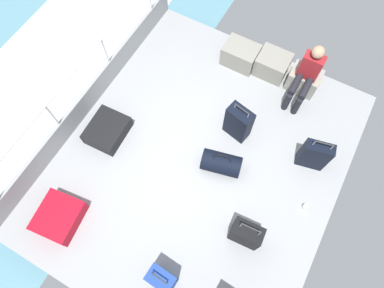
# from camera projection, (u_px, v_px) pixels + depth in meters

# --- Properties ---
(ground_plane) EXTENTS (4.40, 5.20, 0.06)m
(ground_plane) POSITION_uv_depth(u_px,v_px,m) (200.00, 161.00, 5.60)
(ground_plane) COLOR #939699
(gunwale_port) EXTENTS (0.06, 5.20, 0.45)m
(gunwale_port) POSITION_uv_depth(u_px,v_px,m) (89.00, 98.00, 5.79)
(gunwale_port) COLOR #939699
(gunwale_port) RESTS_ON ground_plane
(railing_port) EXTENTS (0.04, 4.20, 1.02)m
(railing_port) POSITION_uv_depth(u_px,v_px,m) (79.00, 80.00, 5.28)
(railing_port) COLOR silver
(railing_port) RESTS_ON ground_plane
(sea_wake) EXTENTS (12.00, 12.00, 0.01)m
(sea_wake) POSITION_uv_depth(u_px,v_px,m) (37.00, 83.00, 6.59)
(sea_wake) COLOR #598C9E
(sea_wake) RESTS_ON ground_plane
(cargo_crate_0) EXTENTS (0.65, 0.46, 0.41)m
(cargo_crate_0) POSITION_uv_depth(u_px,v_px,m) (240.00, 55.00, 6.19)
(cargo_crate_0) COLOR gray
(cargo_crate_0) RESTS_ON ground_plane
(cargo_crate_1) EXTENTS (0.60, 0.49, 0.41)m
(cargo_crate_1) POSITION_uv_depth(u_px,v_px,m) (272.00, 65.00, 6.10)
(cargo_crate_1) COLOR gray
(cargo_crate_1) RESTS_ON ground_plane
(cargo_crate_2) EXTENTS (0.56, 0.40, 0.42)m
(cargo_crate_2) POSITION_uv_depth(u_px,v_px,m) (304.00, 80.00, 5.96)
(cargo_crate_2) COLOR gray
(cargo_crate_2) RESTS_ON ground_plane
(passenger_seated) EXTENTS (0.34, 0.66, 1.12)m
(passenger_seated) POSITION_uv_depth(u_px,v_px,m) (307.00, 75.00, 5.54)
(passenger_seated) COLOR maroon
(passenger_seated) RESTS_ON ground_plane
(suitcase_0) EXTENTS (0.67, 0.73, 0.26)m
(suitcase_0) POSITION_uv_depth(u_px,v_px,m) (59.00, 217.00, 5.07)
(suitcase_0) COLOR #B70C1E
(suitcase_0) RESTS_ON ground_plane
(suitcase_1) EXTENTS (0.45, 0.28, 0.77)m
(suitcase_1) POSITION_uv_depth(u_px,v_px,m) (246.00, 234.00, 4.82)
(suitcase_1) COLOR black
(suitcase_1) RESTS_ON ground_plane
(suitcase_2) EXTENTS (0.46, 0.28, 0.79)m
(suitcase_2) POSITION_uv_depth(u_px,v_px,m) (314.00, 155.00, 5.26)
(suitcase_2) COLOR black
(suitcase_2) RESTS_ON ground_plane
(suitcase_3) EXTENTS (0.46, 0.32, 0.80)m
(suitcase_3) POSITION_uv_depth(u_px,v_px,m) (238.00, 123.00, 5.47)
(suitcase_3) COLOR black
(suitcase_3) RESTS_ON ground_plane
(suitcase_4) EXTENTS (0.38, 0.27, 0.74)m
(suitcase_4) POSITION_uv_depth(u_px,v_px,m) (162.00, 279.00, 4.56)
(suitcase_4) COLOR navy
(suitcase_4) RESTS_ON ground_plane
(suitcase_5) EXTENTS (0.61, 0.71, 0.24)m
(suitcase_5) POSITION_uv_depth(u_px,v_px,m) (107.00, 130.00, 5.66)
(suitcase_5) COLOR black
(suitcase_5) RESTS_ON ground_plane
(duffel_bag) EXTENTS (0.69, 0.48, 0.50)m
(duffel_bag) POSITION_uv_depth(u_px,v_px,m) (221.00, 163.00, 5.37)
(duffel_bag) COLOR black
(duffel_bag) RESTS_ON ground_plane
(paper_cup) EXTENTS (0.08, 0.08, 0.10)m
(paper_cup) POSITION_uv_depth(u_px,v_px,m) (305.00, 207.00, 5.21)
(paper_cup) COLOR white
(paper_cup) RESTS_ON ground_plane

